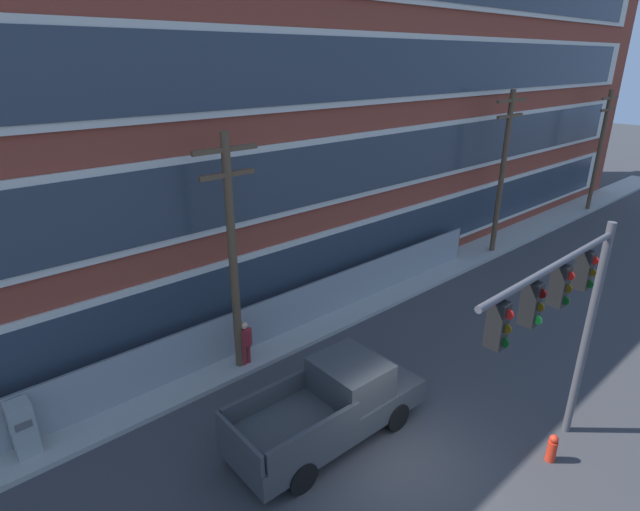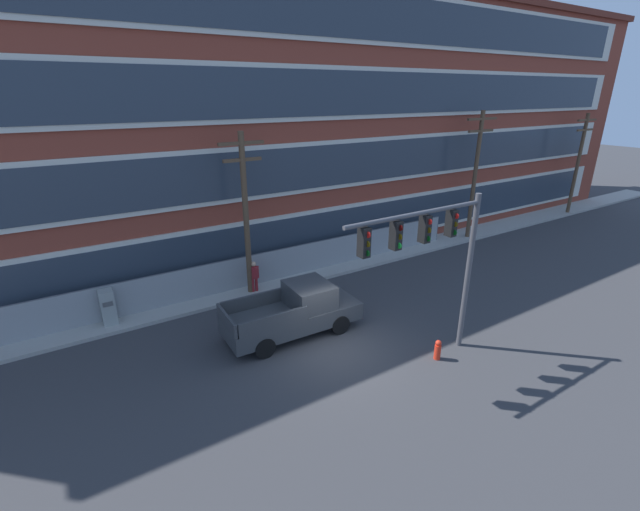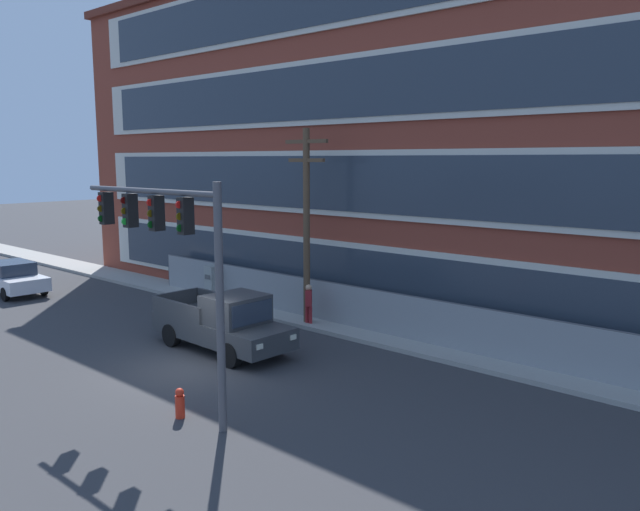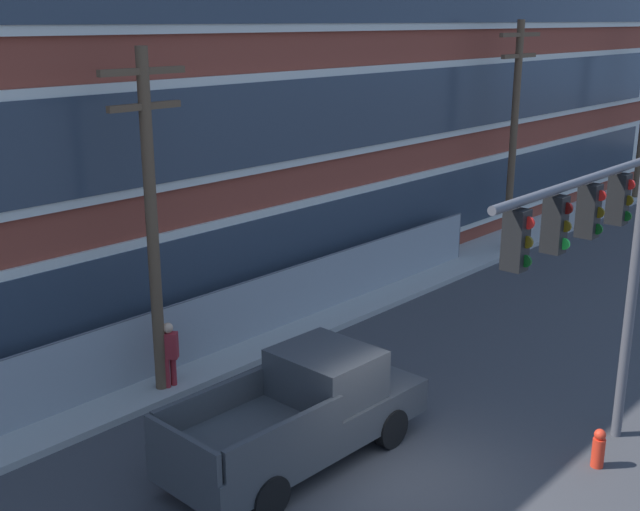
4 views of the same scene
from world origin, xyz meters
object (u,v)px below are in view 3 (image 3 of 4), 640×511
Objects in this scene: traffic_signal_mast at (169,240)px; pickup_truck_dark_grey at (224,323)px; electrical_cabinet at (212,283)px; pedestrian_near_cabinet at (309,302)px; fire_hydrant at (180,403)px; sedan_white at (13,277)px; utility_pole_near_corner at (307,219)px.

traffic_signal_mast is 6.19m from pickup_truck_dark_grey.
pedestrian_near_cabinet reaches higher than electrical_cabinet.
fire_hydrant is (0.53, -0.21, -4.09)m from traffic_signal_mast.
pedestrian_near_cabinet is (-2.89, 8.33, -3.49)m from traffic_signal_mast.
pickup_truck_dark_grey reaches higher than electrical_cabinet.
electrical_cabinet is 13.25m from fire_hydrant.
sedan_white reaches higher than fire_hydrant.
sedan_white is at bearing -160.77° from utility_pole_near_corner.
fire_hydrant is (3.49, -4.36, -0.58)m from pickup_truck_dark_grey.
pickup_truck_dark_grey is at bearing -88.45° from utility_pole_near_corner.
utility_pole_near_corner is at bearing 19.23° from sedan_white.
utility_pole_near_corner reaches higher than sedan_white.
fire_hydrant is at bearing -51.35° from pickup_truck_dark_grey.
electrical_cabinet is 0.98× the size of pedestrian_near_cabinet.
pedestrian_near_cabinet is 9.22m from fire_hydrant.
electrical_cabinet is 2.13× the size of fire_hydrant.
fire_hydrant is (9.78, -8.92, -0.45)m from electrical_cabinet.
sedan_white is at bearing 169.20° from fire_hydrant.
traffic_signal_mast is 13.22m from electrical_cabinet.
electrical_cabinet is at bearing 136.75° from traffic_signal_mast.
utility_pole_near_corner is 3.23m from pedestrian_near_cabinet.
pedestrian_near_cabinet is (0.19, -0.09, -3.23)m from utility_pole_near_corner.
sedan_white is 18.66m from fire_hydrant.
utility_pole_near_corner is (-0.12, 4.27, 3.24)m from pickup_truck_dark_grey.
traffic_signal_mast is 7.66× the size of fire_hydrant.
pickup_truck_dark_grey is at bearing -90.96° from pedestrian_near_cabinet.
traffic_signal_mast reaches higher than electrical_cabinet.
traffic_signal_mast is 9.48m from pedestrian_near_cabinet.
traffic_signal_mast reaches higher than pedestrian_near_cabinet.
traffic_signal_mast is at bearing 158.18° from fire_hydrant.
sedan_white is 0.59× the size of utility_pole_near_corner.
pickup_truck_dark_grey is 4.18m from pedestrian_near_cabinet.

